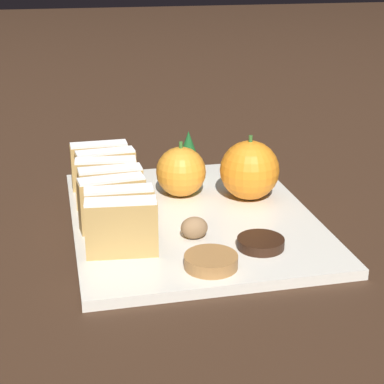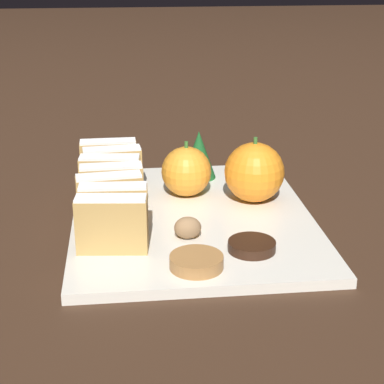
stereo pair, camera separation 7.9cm
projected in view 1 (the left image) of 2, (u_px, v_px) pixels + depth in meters
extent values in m
plane|color=#382316|center=(192.00, 223.00, 0.81)|extent=(6.00, 6.00, 0.00)
cube|color=silver|center=(192.00, 219.00, 0.81)|extent=(0.30, 0.37, 0.01)
cube|color=tan|center=(122.00, 229.00, 0.69)|extent=(0.08, 0.03, 0.06)
cube|color=white|center=(120.00, 201.00, 0.68)|extent=(0.08, 0.03, 0.00)
cube|color=tan|center=(120.00, 216.00, 0.72)|extent=(0.08, 0.03, 0.06)
cube|color=white|center=(119.00, 189.00, 0.71)|extent=(0.08, 0.03, 0.00)
cube|color=tan|center=(112.00, 205.00, 0.75)|extent=(0.08, 0.03, 0.06)
cube|color=white|center=(111.00, 179.00, 0.74)|extent=(0.08, 0.03, 0.00)
cube|color=tan|center=(111.00, 194.00, 0.79)|extent=(0.08, 0.03, 0.06)
cube|color=white|center=(110.00, 169.00, 0.77)|extent=(0.08, 0.03, 0.00)
cube|color=tan|center=(107.00, 184.00, 0.82)|extent=(0.08, 0.03, 0.06)
cube|color=white|center=(105.00, 160.00, 0.81)|extent=(0.08, 0.03, 0.00)
cube|color=tan|center=(106.00, 175.00, 0.85)|extent=(0.08, 0.03, 0.06)
cube|color=white|center=(105.00, 152.00, 0.84)|extent=(0.08, 0.03, 0.00)
cube|color=tan|center=(100.00, 166.00, 0.88)|extent=(0.08, 0.02, 0.06)
cube|color=white|center=(99.00, 144.00, 0.87)|extent=(0.08, 0.02, 0.00)
sphere|color=orange|center=(250.00, 170.00, 0.84)|extent=(0.08, 0.08, 0.08)
cylinder|color=#38702D|center=(251.00, 139.00, 0.83)|extent=(0.01, 0.01, 0.01)
sphere|color=orange|center=(179.00, 172.00, 0.85)|extent=(0.07, 0.07, 0.07)
cylinder|color=#38702D|center=(179.00, 146.00, 0.84)|extent=(0.01, 0.01, 0.01)
ellipsoid|color=#8E6B47|center=(194.00, 228.00, 0.73)|extent=(0.03, 0.03, 0.03)
cylinder|color=black|center=(261.00, 243.00, 0.71)|extent=(0.05, 0.05, 0.01)
cylinder|color=#A3703D|center=(211.00, 261.00, 0.67)|extent=(0.06, 0.06, 0.01)
cone|color=#195623|center=(189.00, 154.00, 0.92)|extent=(0.05, 0.05, 0.07)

